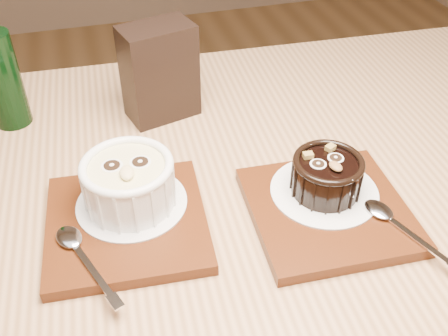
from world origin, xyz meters
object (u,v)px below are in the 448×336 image
at_px(table, 207,261).
at_px(tray_right, 328,210).
at_px(condiment_stand, 160,72).
at_px(ramekin_dark, 327,174).
at_px(green_bottle, 1,76).
at_px(ramekin_white, 129,181).
at_px(tray_left, 127,223).

relative_size(table, tray_right, 6.86).
relative_size(table, condiment_stand, 8.82).
bearing_deg(tray_right, table, 161.40).
height_order(tray_right, ramekin_dark, ramekin_dark).
bearing_deg(condiment_stand, green_bottle, 169.77).
height_order(ramekin_white, green_bottle, green_bottle).
xyz_separation_m(ramekin_white, green_bottle, (-0.14, 0.24, 0.03)).
bearing_deg(table, tray_left, -178.46).
relative_size(tray_left, ramekin_white, 1.70).
relative_size(ramekin_white, tray_right, 0.59).
distance_m(condiment_stand, green_bottle, 0.22).
xyz_separation_m(tray_right, ramekin_dark, (0.01, 0.02, 0.04)).
bearing_deg(green_bottle, tray_right, -40.33).
bearing_deg(table, green_bottle, 130.72).
relative_size(tray_left, condiment_stand, 1.29).
height_order(ramekin_white, condiment_stand, condiment_stand).
bearing_deg(ramekin_white, tray_left, -109.01).
bearing_deg(ramekin_dark, table, 159.88).
relative_size(tray_right, green_bottle, 0.92).
bearing_deg(ramekin_white, green_bottle, 124.52).
xyz_separation_m(tray_left, ramekin_dark, (0.24, -0.02, 0.04)).
relative_size(ramekin_white, ramekin_dark, 1.27).
xyz_separation_m(table, tray_left, (-0.09, -0.00, 0.10)).
xyz_separation_m(table, condiment_stand, (-0.01, 0.22, 0.16)).
bearing_deg(table, ramekin_dark, -8.90).
height_order(tray_left, ramekin_white, ramekin_white).
bearing_deg(ramekin_dark, tray_left, 163.99).
distance_m(table, green_bottle, 0.38).
distance_m(tray_left, tray_right, 0.24).
relative_size(tray_left, green_bottle, 0.92).
height_order(table, ramekin_dark, ramekin_dark).
relative_size(ramekin_dark, condiment_stand, 0.60).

